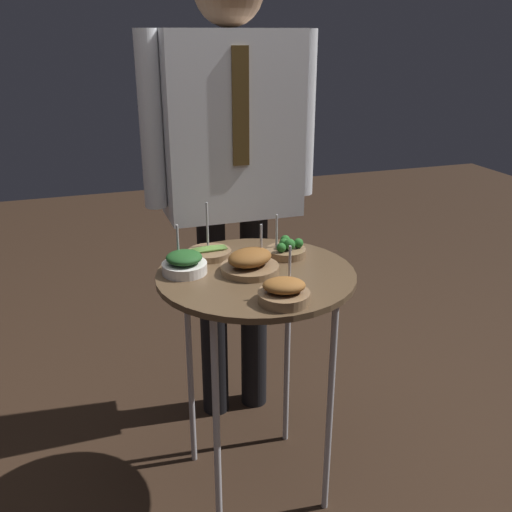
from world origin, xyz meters
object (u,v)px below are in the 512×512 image
(serving_cart, at_px, (256,295))
(bowl_spinach_mid_left, at_px, (184,263))
(bowl_roast_front_center, at_px, (284,292))
(waiter_figure, at_px, (231,149))
(bowl_roast_front_right, at_px, (250,262))
(bowl_asparagus_back_right, at_px, (209,252))
(bowl_broccoli_near_rim, at_px, (287,249))

(serving_cart, relative_size, bowl_spinach_mid_left, 5.69)
(bowl_roast_front_center, bearing_deg, bowl_spinach_mid_left, 127.02)
(serving_cart, bearing_deg, bowl_spinach_mid_left, 163.04)
(bowl_roast_front_center, relative_size, waiter_figure, 0.09)
(bowl_roast_front_right, bearing_deg, bowl_spinach_mid_left, 163.67)
(bowl_roast_front_center, height_order, waiter_figure, waiter_figure)
(bowl_roast_front_center, bearing_deg, bowl_asparagus_back_right, 105.38)
(bowl_roast_front_center, height_order, bowl_asparagus_back_right, bowl_asparagus_back_right)
(serving_cart, relative_size, bowl_roast_front_right, 4.57)
(serving_cart, xyz_separation_m, bowl_roast_front_right, (-0.02, 0.01, 0.10))
(waiter_figure, bearing_deg, bowl_roast_front_center, -94.47)
(bowl_broccoli_near_rim, bearing_deg, waiter_figure, 102.38)
(serving_cart, distance_m, bowl_asparagus_back_right, 0.21)
(bowl_roast_front_center, height_order, bowl_spinach_mid_left, bowl_roast_front_center)
(serving_cart, distance_m, waiter_figure, 0.56)
(bowl_spinach_mid_left, xyz_separation_m, waiter_figure, (0.25, 0.38, 0.25))
(serving_cart, xyz_separation_m, bowl_spinach_mid_left, (-0.20, 0.06, 0.10))
(serving_cart, xyz_separation_m, bowl_roast_front_center, (0.01, -0.21, 0.10))
(bowl_spinach_mid_left, bearing_deg, bowl_asparagus_back_right, 46.20)
(bowl_spinach_mid_left, relative_size, waiter_figure, 0.08)
(bowl_asparagus_back_right, bearing_deg, bowl_broccoli_near_rim, -17.34)
(bowl_asparagus_back_right, bearing_deg, waiter_figure, 60.51)
(bowl_roast_front_right, bearing_deg, bowl_roast_front_center, -84.25)
(bowl_roast_front_center, xyz_separation_m, bowl_spinach_mid_left, (-0.20, 0.27, 0.00))
(bowl_spinach_mid_left, bearing_deg, bowl_roast_front_center, -52.98)
(bowl_roast_front_right, distance_m, waiter_figure, 0.50)
(bowl_asparagus_back_right, height_order, waiter_figure, waiter_figure)
(serving_cart, relative_size, waiter_figure, 0.47)
(bowl_spinach_mid_left, bearing_deg, serving_cart, -16.96)
(bowl_broccoli_near_rim, xyz_separation_m, bowl_asparagus_back_right, (-0.23, 0.07, -0.01))
(serving_cart, distance_m, bowl_spinach_mid_left, 0.23)
(bowl_roast_front_right, bearing_deg, serving_cart, -23.69)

